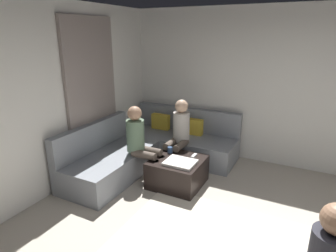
# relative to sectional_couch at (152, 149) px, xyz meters

# --- Properties ---
(wall_back) EXTENTS (6.00, 0.12, 2.70)m
(wall_back) POSITION_rel_sectional_couch_xyz_m (2.08, 1.06, 1.07)
(wall_back) COLOR silver
(wall_back) RESTS_ON ground_plane
(wall_left) EXTENTS (0.12, 6.00, 2.70)m
(wall_left) POSITION_rel_sectional_couch_xyz_m (-0.86, -1.88, 1.07)
(wall_left) COLOR silver
(wall_left) RESTS_ON ground_plane
(curtain_panel) EXTENTS (0.06, 1.10, 2.50)m
(curtain_panel) POSITION_rel_sectional_couch_xyz_m (-0.76, -0.58, 0.97)
(curtain_panel) COLOR gray
(curtain_panel) RESTS_ON ground_plane
(sectional_couch) EXTENTS (2.10, 2.55, 0.87)m
(sectional_couch) POSITION_rel_sectional_couch_xyz_m (0.00, 0.00, 0.00)
(sectional_couch) COLOR gray
(sectional_couch) RESTS_ON ground_plane
(ottoman) EXTENTS (0.76, 0.76, 0.42)m
(ottoman) POSITION_rel_sectional_couch_xyz_m (0.73, -0.47, -0.07)
(ottoman) COLOR black
(ottoman) RESTS_ON ground_plane
(folded_blanket) EXTENTS (0.44, 0.36, 0.04)m
(folded_blanket) POSITION_rel_sectional_couch_xyz_m (0.83, -0.59, 0.16)
(folded_blanket) COLOR white
(folded_blanket) RESTS_ON ottoman
(coffee_mug) EXTENTS (0.08, 0.08, 0.10)m
(coffee_mug) POSITION_rel_sectional_couch_xyz_m (0.51, -0.29, 0.19)
(coffee_mug) COLOR #334C72
(coffee_mug) RESTS_ON ottoman
(game_remote) EXTENTS (0.05, 0.15, 0.02)m
(game_remote) POSITION_rel_sectional_couch_xyz_m (0.91, -0.25, 0.15)
(game_remote) COLOR white
(game_remote) RESTS_ON ottoman
(person_on_couch_back) EXTENTS (0.30, 0.60, 1.20)m
(person_on_couch_back) POSITION_rel_sectional_couch_xyz_m (0.50, 0.06, 0.38)
(person_on_couch_back) COLOR brown
(person_on_couch_back) RESTS_ON ground_plane
(person_on_couch_side) EXTENTS (0.60, 0.30, 1.20)m
(person_on_couch_side) POSITION_rel_sectional_couch_xyz_m (0.15, -0.58, 0.38)
(person_on_couch_side) COLOR brown
(person_on_couch_side) RESTS_ON ground_plane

